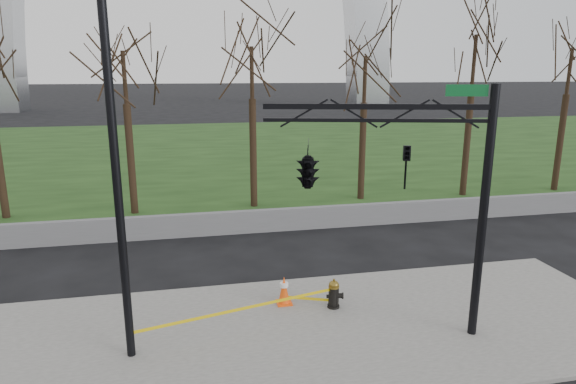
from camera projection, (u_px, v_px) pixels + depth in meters
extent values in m
plane|color=black|center=(294.00, 334.00, 12.06)|extent=(500.00, 500.00, 0.00)
cube|color=slate|center=(294.00, 332.00, 12.05)|extent=(18.00, 6.00, 0.10)
cube|color=#1B3613|center=(216.00, 149.00, 40.58)|extent=(120.00, 40.00, 0.06)
cube|color=#59595B|center=(251.00, 221.00, 19.56)|extent=(60.00, 0.30, 0.90)
cylinder|color=black|center=(333.00, 306.00, 13.22)|extent=(0.33, 0.33, 0.06)
cylinder|color=black|center=(334.00, 297.00, 13.16)|extent=(0.25, 0.25, 0.58)
cylinder|color=black|center=(341.00, 296.00, 13.14)|extent=(0.23, 0.20, 0.15)
cylinder|color=black|center=(328.00, 296.00, 13.16)|extent=(0.12, 0.12, 0.10)
cylinder|color=brown|center=(334.00, 286.00, 13.09)|extent=(0.29, 0.29, 0.06)
ellipsoid|color=brown|center=(334.00, 284.00, 13.07)|extent=(0.27, 0.27, 0.20)
cylinder|color=brown|center=(334.00, 280.00, 13.05)|extent=(0.06, 0.06, 0.08)
cube|color=#FF4F0D|center=(284.00, 303.00, 13.44)|extent=(0.40, 0.40, 0.04)
cone|color=#FF4F0D|center=(284.00, 289.00, 13.34)|extent=(0.31, 0.31, 0.74)
cylinder|color=white|center=(284.00, 285.00, 13.31)|extent=(0.23, 0.23, 0.11)
cylinder|color=black|center=(117.00, 185.00, 10.08)|extent=(0.18, 0.18, 8.00)
cylinder|color=black|center=(483.00, 218.00, 11.24)|extent=(0.20, 0.20, 6.00)
cube|color=black|center=(377.00, 107.00, 10.77)|extent=(4.87, 1.39, 0.12)
cube|color=black|center=(377.00, 120.00, 10.84)|extent=(4.86, 1.35, 0.08)
cube|color=#0C5926|center=(467.00, 90.00, 10.59)|extent=(0.88, 0.27, 0.25)
imported|color=black|center=(406.00, 168.00, 11.06)|extent=(0.21, 0.24, 1.00)
imported|color=black|center=(308.00, 167.00, 11.17)|extent=(1.14, 2.54, 1.00)
cube|color=#DDB80B|center=(241.00, 309.00, 11.99)|extent=(5.08, 1.28, 0.08)
cube|color=#DDB80B|center=(309.00, 299.00, 13.29)|extent=(1.26, 0.49, 0.08)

